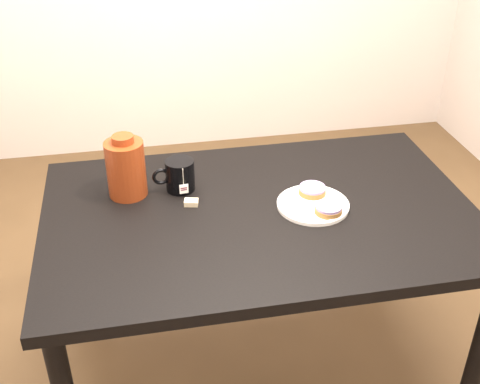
{
  "coord_description": "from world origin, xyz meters",
  "views": [
    {
      "loc": [
        -0.37,
        -1.59,
        1.82
      ],
      "look_at": [
        -0.06,
        0.03,
        0.81
      ],
      "focal_mm": 45.0,
      "sensor_mm": 36.0,
      "label": 1
    }
  ],
  "objects_px": {
    "bagel_front": "(328,209)",
    "teabag_pouch": "(191,202)",
    "bagel_back": "(312,190)",
    "bagel_package": "(126,168)",
    "mug": "(179,175)",
    "table": "(260,231)",
    "plate": "(313,204)"
  },
  "relations": [
    {
      "from": "bagel_package",
      "to": "teabag_pouch",
      "type": "bearing_deg",
      "value": -28.62
    },
    {
      "from": "table",
      "to": "mug",
      "type": "height_order",
      "value": "mug"
    },
    {
      "from": "plate",
      "to": "mug",
      "type": "relative_size",
      "value": 1.58
    },
    {
      "from": "teabag_pouch",
      "to": "bagel_package",
      "type": "distance_m",
      "value": 0.25
    },
    {
      "from": "table",
      "to": "plate",
      "type": "height_order",
      "value": "plate"
    },
    {
      "from": "bagel_package",
      "to": "plate",
      "type": "bearing_deg",
      "value": -18.21
    },
    {
      "from": "plate",
      "to": "teabag_pouch",
      "type": "relative_size",
      "value": 5.25
    },
    {
      "from": "mug",
      "to": "teabag_pouch",
      "type": "distance_m",
      "value": 0.12
    },
    {
      "from": "bagel_front",
      "to": "bagel_package",
      "type": "distance_m",
      "value": 0.68
    },
    {
      "from": "bagel_front",
      "to": "bagel_package",
      "type": "xyz_separation_m",
      "value": [
        -0.62,
        0.26,
        0.07
      ]
    },
    {
      "from": "plate",
      "to": "bagel_back",
      "type": "bearing_deg",
      "value": 76.29
    },
    {
      "from": "table",
      "to": "bagel_package",
      "type": "bearing_deg",
      "value": 156.35
    },
    {
      "from": "bagel_package",
      "to": "mug",
      "type": "bearing_deg",
      "value": -0.95
    },
    {
      "from": "table",
      "to": "teabag_pouch",
      "type": "bearing_deg",
      "value": 161.31
    },
    {
      "from": "plate",
      "to": "bagel_package",
      "type": "xyz_separation_m",
      "value": [
        -0.59,
        0.19,
        0.09
      ]
    },
    {
      "from": "table",
      "to": "mug",
      "type": "xyz_separation_m",
      "value": [
        -0.24,
        0.18,
        0.14
      ]
    },
    {
      "from": "mug",
      "to": "teabag_pouch",
      "type": "relative_size",
      "value": 3.33
    },
    {
      "from": "bagel_back",
      "to": "teabag_pouch",
      "type": "xyz_separation_m",
      "value": [
        -0.4,
        0.03,
        -0.02
      ]
    },
    {
      "from": "bagel_front",
      "to": "mug",
      "type": "height_order",
      "value": "mug"
    },
    {
      "from": "bagel_front",
      "to": "mug",
      "type": "relative_size",
      "value": 0.63
    },
    {
      "from": "plate",
      "to": "bagel_front",
      "type": "relative_size",
      "value": 2.52
    },
    {
      "from": "table",
      "to": "bagel_front",
      "type": "distance_m",
      "value": 0.24
    },
    {
      "from": "table",
      "to": "plate",
      "type": "distance_m",
      "value": 0.2
    },
    {
      "from": "bagel_front",
      "to": "teabag_pouch",
      "type": "height_order",
      "value": "bagel_front"
    },
    {
      "from": "bagel_back",
      "to": "bagel_front",
      "type": "distance_m",
      "value": 0.12
    },
    {
      "from": "bagel_back",
      "to": "bagel_front",
      "type": "height_order",
      "value": "same"
    },
    {
      "from": "plate",
      "to": "mug",
      "type": "distance_m",
      "value": 0.46
    },
    {
      "from": "table",
      "to": "plate",
      "type": "xyz_separation_m",
      "value": [
        0.17,
        -0.01,
        0.09
      ]
    },
    {
      "from": "bagel_package",
      "to": "table",
      "type": "bearing_deg",
      "value": -23.65
    },
    {
      "from": "mug",
      "to": "teabag_pouch",
      "type": "xyz_separation_m",
      "value": [
        0.03,
        -0.11,
        -0.05
      ]
    },
    {
      "from": "bagel_front",
      "to": "mug",
      "type": "bearing_deg",
      "value": 150.39
    },
    {
      "from": "plate",
      "to": "bagel_front",
      "type": "bearing_deg",
      "value": -63.63
    }
  ]
}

